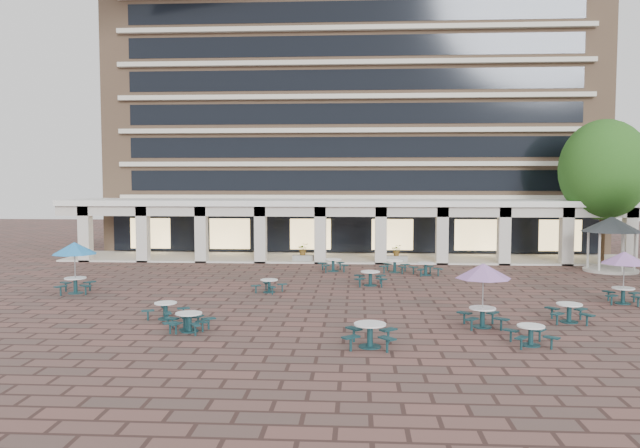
# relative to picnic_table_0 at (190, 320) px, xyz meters

# --- Properties ---
(ground) EXTENTS (120.00, 120.00, 0.00)m
(ground) POSITION_rel_picnic_table_0_xyz_m (5.94, 7.73, -0.44)
(ground) COLOR brown
(ground) RESTS_ON ground
(apartment_building) EXTENTS (40.00, 15.50, 25.20)m
(apartment_building) POSITION_rel_picnic_table_0_xyz_m (5.94, 33.20, 12.16)
(apartment_building) COLOR #8F6C50
(apartment_building) RESTS_ON ground
(retail_arcade) EXTENTS (42.00, 6.60, 4.40)m
(retail_arcade) POSITION_rel_picnic_table_0_xyz_m (5.94, 22.53, 2.56)
(retail_arcade) COLOR white
(retail_arcade) RESTS_ON ground
(picnic_table_0) EXTENTS (1.88, 1.88, 0.73)m
(picnic_table_0) POSITION_rel_picnic_table_0_xyz_m (0.00, 0.00, 0.00)
(picnic_table_0) COLOR #123437
(picnic_table_0) RESTS_ON ground
(picnic_table_1) EXTENTS (1.89, 1.89, 0.69)m
(picnic_table_1) POSITION_rel_picnic_table_0_xyz_m (-0.15, 0.21, -0.03)
(picnic_table_1) COLOR #123437
(picnic_table_1) RESTS_ON ground
(picnic_table_2) EXTENTS (2.00, 2.00, 0.84)m
(picnic_table_2) POSITION_rel_picnic_table_0_xyz_m (6.88, -1.83, 0.07)
(picnic_table_2) COLOR #123437
(picnic_table_2) RESTS_ON ground
(picnic_table_3) EXTENTS (1.73, 1.73, 0.72)m
(picnic_table_3) POSITION_rel_picnic_table_0_xyz_m (12.54, -1.29, -0.00)
(picnic_table_3) COLOR #123437
(picnic_table_3) RESTS_ON ground
(picnic_table_4) EXTENTS (2.28, 2.28, 2.63)m
(picnic_table_4) POSITION_rel_picnic_table_0_xyz_m (-8.06, 7.67, 1.80)
(picnic_table_4) COLOR #123437
(picnic_table_4) RESTS_ON ground
(picnic_table_5) EXTENTS (1.91, 1.91, 0.71)m
(picnic_table_5) POSITION_rel_picnic_table_0_xyz_m (-1.58, 2.08, -0.01)
(picnic_table_5) COLOR #123437
(picnic_table_5) RESTS_ON ground
(picnic_table_6) EXTENTS (2.19, 2.19, 2.53)m
(picnic_table_6) POSITION_rel_picnic_table_0_xyz_m (11.39, 1.40, 1.71)
(picnic_table_6) COLOR #123437
(picnic_table_6) RESTS_ON ground
(picnic_table_7) EXTENTS (1.89, 1.89, 0.78)m
(picnic_table_7) POSITION_rel_picnic_table_0_xyz_m (15.10, 2.48, 0.03)
(picnic_table_7) COLOR #123437
(picnic_table_7) RESTS_ON ground
(picnic_table_8) EXTENTS (1.85, 1.85, 0.68)m
(picnic_table_8) POSITION_rel_picnic_table_0_xyz_m (1.86, 8.54, -0.03)
(picnic_table_8) COLOR #123437
(picnic_table_8) RESTS_ON ground
(picnic_table_9) EXTENTS (2.00, 2.00, 0.78)m
(picnic_table_9) POSITION_rel_picnic_table_0_xyz_m (8.79, 15.99, 0.03)
(picnic_table_9) COLOR #123437
(picnic_table_9) RESTS_ON ground
(picnic_table_10) EXTENTS (1.81, 1.81, 0.80)m
(picnic_table_10) POSITION_rel_picnic_table_0_xyz_m (7.15, 10.96, 0.04)
(picnic_table_10) COLOR #123437
(picnic_table_10) RESTS_ON ground
(picnic_table_11) EXTENTS (2.13, 2.13, 2.46)m
(picnic_table_11) POSITION_rel_picnic_table_0_xyz_m (18.95, 6.59, 1.65)
(picnic_table_11) COLOR #123437
(picnic_table_11) RESTS_ON ground
(picnic_table_12) EXTENTS (2.05, 2.05, 0.80)m
(picnic_table_12) POSITION_rel_picnic_table_0_xyz_m (4.89, 16.26, 0.04)
(picnic_table_12) COLOR #123437
(picnic_table_12) RESTS_ON ground
(picnic_table_13) EXTENTS (2.07, 2.07, 0.78)m
(picnic_table_13) POSITION_rel_picnic_table_0_xyz_m (10.62, 14.98, 0.03)
(picnic_table_13) COLOR #123437
(picnic_table_13) RESTS_ON ground
(gazebo) EXTENTS (3.74, 3.74, 3.48)m
(gazebo) POSITION_rel_picnic_table_0_xyz_m (22.60, 17.31, 2.19)
(gazebo) COLOR beige
(gazebo) RESTS_ON ground
(tree_east_c) EXTENTS (6.00, 6.00, 9.99)m
(tree_east_c) POSITION_rel_picnic_table_0_xyz_m (23.31, 20.70, 6.10)
(tree_east_c) COLOR #452F1B
(tree_east_c) RESTS_ON ground
(planter_left) EXTENTS (1.50, 0.83, 1.36)m
(planter_left) POSITION_rel_picnic_table_0_xyz_m (2.57, 20.63, 0.15)
(planter_left) COLOR gray
(planter_left) RESTS_ON ground
(planter_right) EXTENTS (1.50, 0.67, 1.31)m
(planter_right) POSITION_rel_picnic_table_0_xyz_m (9.20, 20.63, 0.11)
(planter_right) COLOR gray
(planter_right) RESTS_ON ground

